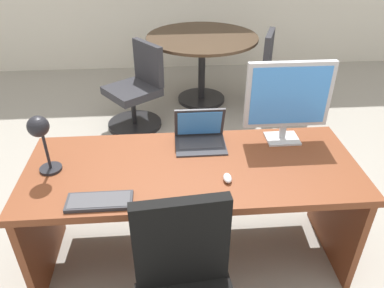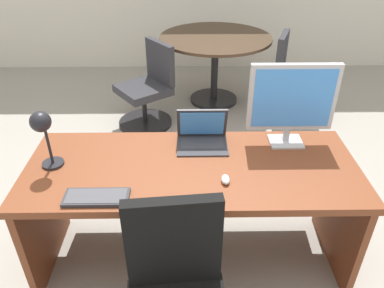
{
  "view_description": "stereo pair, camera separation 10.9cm",
  "coord_description": "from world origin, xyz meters",
  "px_view_note": "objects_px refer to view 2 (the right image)",
  "views": [
    {
      "loc": [
        -0.13,
        -1.69,
        1.96
      ],
      "look_at": [
        0.0,
        0.04,
        0.86
      ],
      "focal_mm": 34.89,
      "sensor_mm": 36.0,
      "label": 1
    },
    {
      "loc": [
        -0.02,
        -1.7,
        1.96
      ],
      "look_at": [
        0.0,
        0.04,
        0.86
      ],
      "focal_mm": 34.89,
      "sensor_mm": 36.0,
      "label": 2
    }
  ],
  "objects_px": {
    "laptop": "(202,133)",
    "meeting_chair_near": "(292,84)",
    "monitor": "(292,100)",
    "mouse": "(225,179)",
    "meeting_chair_far": "(148,93)",
    "keyboard": "(97,197)",
    "desk_lamp": "(43,129)",
    "meeting_table": "(215,53)",
    "desk": "(192,187)"
  },
  "relations": [
    {
      "from": "keyboard",
      "to": "desk_lamp",
      "type": "distance_m",
      "value": 0.47
    },
    {
      "from": "monitor",
      "to": "meeting_table",
      "type": "distance_m",
      "value": 2.19
    },
    {
      "from": "keyboard",
      "to": "laptop",
      "type": "bearing_deg",
      "value": 44.16
    },
    {
      "from": "monitor",
      "to": "meeting_chair_far",
      "type": "xyz_separation_m",
      "value": [
        -1.01,
        1.6,
        -0.68
      ]
    },
    {
      "from": "laptop",
      "to": "meeting_chair_near",
      "type": "relative_size",
      "value": 0.35
    },
    {
      "from": "keyboard",
      "to": "meeting_chair_near",
      "type": "bearing_deg",
      "value": 55.57
    },
    {
      "from": "desk",
      "to": "meeting_table",
      "type": "bearing_deg",
      "value": 82.85
    },
    {
      "from": "meeting_chair_near",
      "to": "desk_lamp",
      "type": "bearing_deg",
      "value": -132.76
    },
    {
      "from": "laptop",
      "to": "meeting_chair_far",
      "type": "height_order",
      "value": "laptop"
    },
    {
      "from": "monitor",
      "to": "desk_lamp",
      "type": "height_order",
      "value": "monitor"
    },
    {
      "from": "desk",
      "to": "meeting_chair_near",
      "type": "distance_m",
      "value": 2.31
    },
    {
      "from": "monitor",
      "to": "desk_lamp",
      "type": "relative_size",
      "value": 1.46
    },
    {
      "from": "laptop",
      "to": "mouse",
      "type": "xyz_separation_m",
      "value": [
        0.11,
        -0.4,
        -0.05
      ]
    },
    {
      "from": "desk_lamp",
      "to": "meeting_table",
      "type": "relative_size",
      "value": 0.28
    },
    {
      "from": "meeting_chair_far",
      "to": "keyboard",
      "type": "bearing_deg",
      "value": -91.35
    },
    {
      "from": "meeting_chair_near",
      "to": "mouse",
      "type": "bearing_deg",
      "value": -113.26
    },
    {
      "from": "laptop",
      "to": "desk_lamp",
      "type": "xyz_separation_m",
      "value": [
        -0.84,
        -0.25,
        0.18
      ]
    },
    {
      "from": "laptop",
      "to": "desk_lamp",
      "type": "relative_size",
      "value": 0.88
    },
    {
      "from": "mouse",
      "to": "meeting_chair_far",
      "type": "distance_m",
      "value": 2.12
    },
    {
      "from": "keyboard",
      "to": "meeting_table",
      "type": "distance_m",
      "value": 2.76
    },
    {
      "from": "desk_lamp",
      "to": "meeting_table",
      "type": "height_order",
      "value": "desk_lamp"
    },
    {
      "from": "keyboard",
      "to": "meeting_chair_near",
      "type": "distance_m",
      "value": 2.85
    },
    {
      "from": "desk",
      "to": "monitor",
      "type": "xyz_separation_m",
      "value": [
        0.58,
        0.19,
        0.48
      ]
    },
    {
      "from": "desk",
      "to": "meeting_table",
      "type": "relative_size",
      "value": 1.52
    },
    {
      "from": "monitor",
      "to": "mouse",
      "type": "relative_size",
      "value": 6.44
    },
    {
      "from": "desk_lamp",
      "to": "meeting_chair_far",
      "type": "distance_m",
      "value": 1.98
    },
    {
      "from": "laptop",
      "to": "meeting_chair_near",
      "type": "xyz_separation_m",
      "value": [
        1.06,
        1.8,
        -0.47
      ]
    },
    {
      "from": "monitor",
      "to": "laptop",
      "type": "bearing_deg",
      "value": 178.7
    },
    {
      "from": "desk",
      "to": "meeting_chair_far",
      "type": "relative_size",
      "value": 2.2
    },
    {
      "from": "desk",
      "to": "meeting_chair_near",
      "type": "relative_size",
      "value": 2.13
    },
    {
      "from": "laptop",
      "to": "monitor",
      "type": "bearing_deg",
      "value": -1.3
    },
    {
      "from": "monitor",
      "to": "meeting_chair_near",
      "type": "relative_size",
      "value": 0.58
    },
    {
      "from": "keyboard",
      "to": "mouse",
      "type": "distance_m",
      "value": 0.66
    },
    {
      "from": "laptop",
      "to": "meeting_chair_far",
      "type": "distance_m",
      "value": 1.73
    },
    {
      "from": "keyboard",
      "to": "monitor",
      "type": "bearing_deg",
      "value": 25.95
    },
    {
      "from": "monitor",
      "to": "meeting_table",
      "type": "relative_size",
      "value": 0.41
    },
    {
      "from": "mouse",
      "to": "meeting_chair_far",
      "type": "relative_size",
      "value": 0.09
    },
    {
      "from": "desk",
      "to": "desk_lamp",
      "type": "bearing_deg",
      "value": -176.39
    },
    {
      "from": "keyboard",
      "to": "meeting_chair_far",
      "type": "distance_m",
      "value": 2.15
    },
    {
      "from": "laptop",
      "to": "meeting_chair_far",
      "type": "xyz_separation_m",
      "value": [
        -0.49,
        1.59,
        -0.46
      ]
    },
    {
      "from": "keyboard",
      "to": "meeting_chair_near",
      "type": "height_order",
      "value": "meeting_chair_near"
    },
    {
      "from": "meeting_chair_near",
      "to": "meeting_table",
      "type": "bearing_deg",
      "value": 159.21
    },
    {
      "from": "desk",
      "to": "meeting_chair_near",
      "type": "xyz_separation_m",
      "value": [
        1.12,
        2.01,
        -0.2
      ]
    },
    {
      "from": "desk",
      "to": "meeting_table",
      "type": "xyz_separation_m",
      "value": [
        0.29,
        2.32,
        0.04
      ]
    },
    {
      "from": "laptop",
      "to": "keyboard",
      "type": "relative_size",
      "value": 0.94
    },
    {
      "from": "laptop",
      "to": "meeting_table",
      "type": "xyz_separation_m",
      "value": [
        0.23,
        2.12,
        -0.22
      ]
    },
    {
      "from": "mouse",
      "to": "desk_lamp",
      "type": "height_order",
      "value": "desk_lamp"
    },
    {
      "from": "monitor",
      "to": "keyboard",
      "type": "height_order",
      "value": "monitor"
    },
    {
      "from": "desk_lamp",
      "to": "meeting_chair_near",
      "type": "distance_m",
      "value": 2.87
    },
    {
      "from": "keyboard",
      "to": "meeting_chair_far",
      "type": "bearing_deg",
      "value": 88.65
    }
  ]
}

